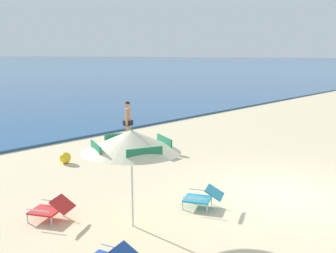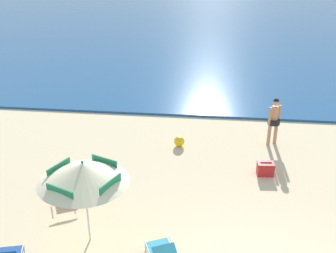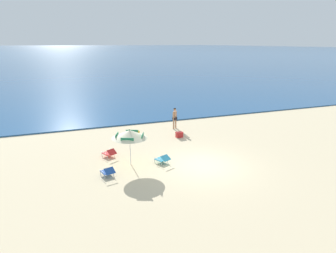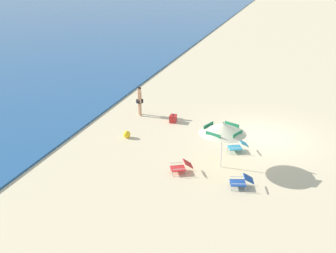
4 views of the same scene
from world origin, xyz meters
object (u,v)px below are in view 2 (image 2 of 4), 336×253
beach_umbrella_striped_main (83,173)px  cooler_box (265,169)px  lounge_chair_beside_umbrella (71,192)px  person_standing_near_shore (274,118)px  lounge_chair_facing_sea (162,251)px  beach_ball (179,141)px

beach_umbrella_striped_main → cooler_box: (4.37, 3.48, -1.60)m
lounge_chair_beside_umbrella → cooler_box: 5.72m
person_standing_near_shore → cooler_box: size_ratio=3.29×
lounge_chair_beside_umbrella → cooler_box: lounge_chair_beside_umbrella is taller
lounge_chair_beside_umbrella → lounge_chair_facing_sea: bearing=-35.7°
lounge_chair_beside_umbrella → lounge_chair_facing_sea: (2.74, -1.97, 0.00)m
lounge_chair_facing_sea → beach_ball: lounge_chair_facing_sea is taller
beach_umbrella_striped_main → beach_ball: bearing=72.3°
lounge_chair_beside_umbrella → person_standing_near_shore: bearing=35.5°
person_standing_near_shore → cooler_box: person_standing_near_shore is taller
lounge_chair_beside_umbrella → beach_ball: bearing=54.1°
person_standing_near_shore → cooler_box: bearing=-102.1°
beach_umbrella_striped_main → cooler_box: 5.81m
lounge_chair_facing_sea → person_standing_near_shore: bearing=63.2°
beach_umbrella_striped_main → beach_ball: (1.62, 5.08, -1.62)m
person_standing_near_shore → beach_ball: 3.35m
lounge_chair_facing_sea → person_standing_near_shore: 6.88m
beach_umbrella_striped_main → cooler_box: bearing=38.5°
lounge_chair_beside_umbrella → lounge_chair_facing_sea: size_ratio=1.01×
lounge_chair_beside_umbrella → beach_ball: lounge_chair_beside_umbrella is taller
lounge_chair_facing_sea → beach_ball: size_ratio=2.76×
lounge_chair_facing_sea → cooler_box: (2.62, 3.96, -0.07)m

